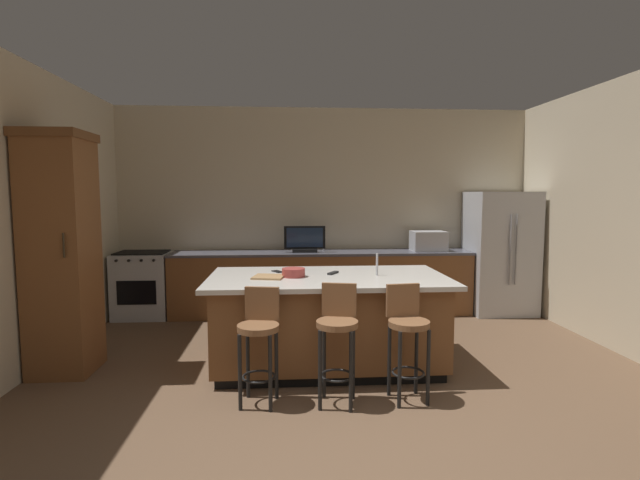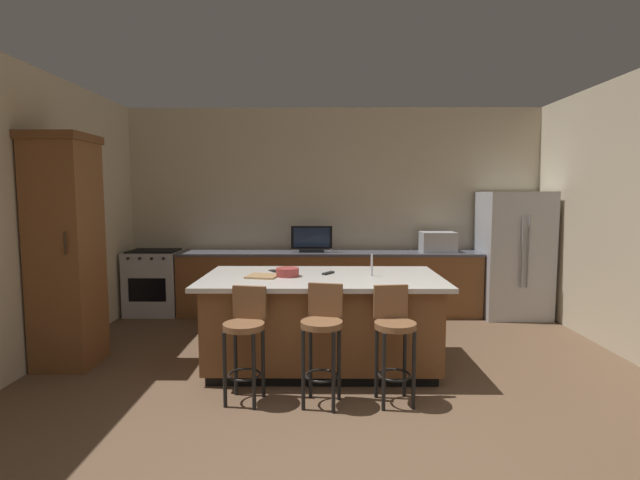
% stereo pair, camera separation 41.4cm
% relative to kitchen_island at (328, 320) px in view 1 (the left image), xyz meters
% --- Properties ---
extents(ground_plane, '(17.15, 17.15, 0.00)m').
position_rel_kitchen_island_xyz_m(ground_plane, '(0.17, -1.83, -0.47)').
color(ground_plane, brown).
extents(wall_back, '(6.53, 0.12, 2.98)m').
position_rel_kitchen_island_xyz_m(wall_back, '(0.17, 2.46, 1.02)').
color(wall_back, beige).
rests_on(wall_back, ground_plane).
extents(wall_left, '(0.12, 4.69, 2.98)m').
position_rel_kitchen_island_xyz_m(wall_left, '(-2.90, 0.32, 1.02)').
color(wall_left, beige).
rests_on(wall_left, ground_plane).
extents(wall_right, '(0.12, 4.69, 2.98)m').
position_rel_kitchen_island_xyz_m(wall_right, '(3.23, 0.32, 1.02)').
color(wall_right, beige).
rests_on(wall_right, ground_plane).
extents(counter_back, '(4.27, 0.62, 0.90)m').
position_rel_kitchen_island_xyz_m(counter_back, '(0.09, 2.08, -0.01)').
color(counter_back, brown).
rests_on(counter_back, ground_plane).
extents(kitchen_island, '(2.34, 1.27, 0.92)m').
position_rel_kitchen_island_xyz_m(kitchen_island, '(0.00, 0.00, 0.00)').
color(kitchen_island, black).
rests_on(kitchen_island, ground_plane).
extents(refrigerator, '(0.89, 0.79, 1.75)m').
position_rel_kitchen_island_xyz_m(refrigerator, '(2.68, 2.01, 0.41)').
color(refrigerator, '#B7BABF').
rests_on(refrigerator, ground_plane).
extents(range_oven, '(0.74, 0.63, 0.92)m').
position_rel_kitchen_island_xyz_m(range_oven, '(-2.42, 2.08, -0.01)').
color(range_oven, '#B7BABF').
rests_on(range_oven, ground_plane).
extents(cabinet_tower, '(0.58, 0.62, 2.30)m').
position_rel_kitchen_island_xyz_m(cabinet_tower, '(-2.54, 0.03, 0.73)').
color(cabinet_tower, brown).
rests_on(cabinet_tower, ground_plane).
extents(microwave, '(0.48, 0.36, 0.28)m').
position_rel_kitchen_island_xyz_m(microwave, '(1.64, 2.08, 0.58)').
color(microwave, '#B7BABF').
rests_on(microwave, counter_back).
extents(tv_monitor, '(0.58, 0.16, 0.37)m').
position_rel_kitchen_island_xyz_m(tv_monitor, '(-0.15, 2.03, 0.61)').
color(tv_monitor, black).
rests_on(tv_monitor, counter_back).
extents(sink_faucet_back, '(0.02, 0.02, 0.24)m').
position_rel_kitchen_island_xyz_m(sink_faucet_back, '(0.13, 2.18, 0.56)').
color(sink_faucet_back, '#B2B2B7').
rests_on(sink_faucet_back, counter_back).
extents(sink_faucet_island, '(0.02, 0.02, 0.22)m').
position_rel_kitchen_island_xyz_m(sink_faucet_island, '(0.49, 0.00, 0.56)').
color(sink_faucet_island, '#B2B2B7').
rests_on(sink_faucet_island, kitchen_island).
extents(bar_stool_left, '(0.34, 0.36, 0.95)m').
position_rel_kitchen_island_xyz_m(bar_stool_left, '(-0.63, -0.80, 0.10)').
color(bar_stool_left, brown).
rests_on(bar_stool_left, ground_plane).
extents(bar_stool_center, '(0.35, 0.36, 0.98)m').
position_rel_kitchen_island_xyz_m(bar_stool_center, '(0.01, -0.85, 0.12)').
color(bar_stool_center, brown).
rests_on(bar_stool_center, ground_plane).
extents(bar_stool_right, '(0.34, 0.35, 0.96)m').
position_rel_kitchen_island_xyz_m(bar_stool_right, '(0.60, -0.81, 0.11)').
color(bar_stool_right, brown).
rests_on(bar_stool_right, ground_plane).
extents(fruit_bowl, '(0.23, 0.23, 0.08)m').
position_rel_kitchen_island_xyz_m(fruit_bowl, '(-0.34, -0.02, 0.49)').
color(fruit_bowl, '#993833').
rests_on(fruit_bowl, kitchen_island).
extents(cell_phone, '(0.14, 0.16, 0.01)m').
position_rel_kitchen_island_xyz_m(cell_phone, '(-0.50, 0.28, 0.45)').
color(cell_phone, black).
rests_on(cell_phone, kitchen_island).
extents(tv_remote, '(0.13, 0.17, 0.02)m').
position_rel_kitchen_island_xyz_m(tv_remote, '(0.06, 0.11, 0.46)').
color(tv_remote, black).
rests_on(tv_remote, kitchen_island).
extents(cutting_board, '(0.33, 0.32, 0.02)m').
position_rel_kitchen_island_xyz_m(cutting_board, '(-0.58, -0.07, 0.46)').
color(cutting_board, '#A87F51').
rests_on(cutting_board, kitchen_island).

